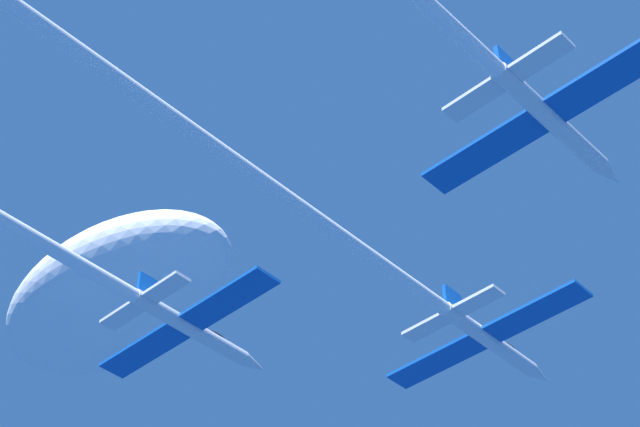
# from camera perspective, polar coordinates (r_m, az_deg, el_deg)

# --- Properties ---
(jet_lead) EXTENTS (20.70, 62.02, 3.43)m
(jet_lead) POSITION_cam_1_polar(r_m,az_deg,el_deg) (90.38, 2.16, -1.90)
(jet_lead) COLOR silver
(jet_left_wing) EXTENTS (20.70, 60.70, 3.43)m
(jet_left_wing) POSITION_cam_1_polar(r_m,az_deg,el_deg) (92.04, -14.21, -1.30)
(jet_left_wing) COLOR silver
(cloud_puffy) EXTENTS (39.78, 21.88, 13.92)m
(cloud_puffy) POSITION_cam_1_polar(r_m,az_deg,el_deg) (153.23, -10.35, -4.20)
(cloud_puffy) COLOR white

